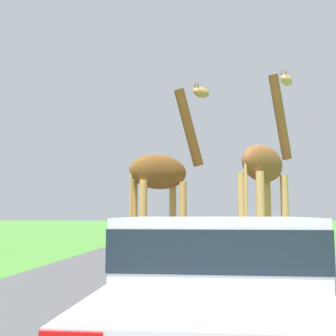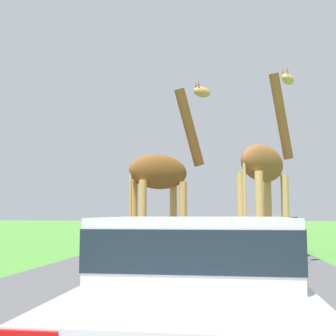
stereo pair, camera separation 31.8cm
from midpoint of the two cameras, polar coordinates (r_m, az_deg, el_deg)
name	(u,v)px [view 1 (the left image)]	position (r m, az deg, el deg)	size (l,w,h in m)	color
road	(204,234)	(29.26, 4.52, -8.89)	(7.76, 120.00, 0.00)	#4C4C4F
giraffe_near_road	(164,178)	(11.08, -1.41, -1.31)	(2.23, 1.97, 5.17)	tan
giraffe_companion	(266,172)	(10.69, 12.30, -0.51)	(1.84, 2.44, 5.42)	tan
car_lead_maroon	(217,283)	(4.32, 4.46, -15.28)	(1.98, 3.93, 1.37)	silver
car_queue_right	(265,231)	(16.63, 12.45, -8.38)	(1.98, 4.13, 1.35)	gray
car_queue_left	(178,227)	(23.67, 0.99, -7.96)	(1.98, 4.66, 1.22)	navy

